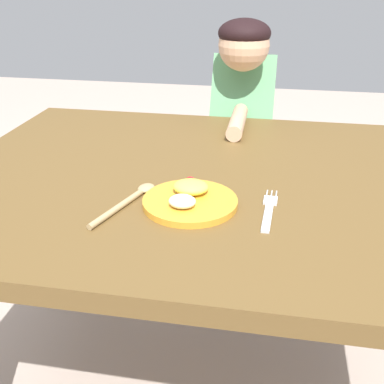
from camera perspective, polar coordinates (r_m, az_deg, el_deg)
The scene contains 5 objects.
dining_table at distance 1.18m, azimuth 0.76°, elevation -1.26°, with size 1.25×0.96×0.74m.
plate at distance 0.99m, azimuth -0.29°, elevation -0.86°, with size 0.20×0.20×0.04m.
fork at distance 0.98m, azimuth 9.35°, elevation -2.22°, with size 0.03×0.19×0.01m.
spoon at distance 1.01m, azimuth -7.62°, elevation -0.91°, with size 0.09×0.22×0.01m.
person at distance 1.74m, azimuth 5.95°, elevation 4.40°, with size 0.21×0.47×1.05m.
Camera 1 is at (0.17, -1.03, 1.20)m, focal length 43.69 mm.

